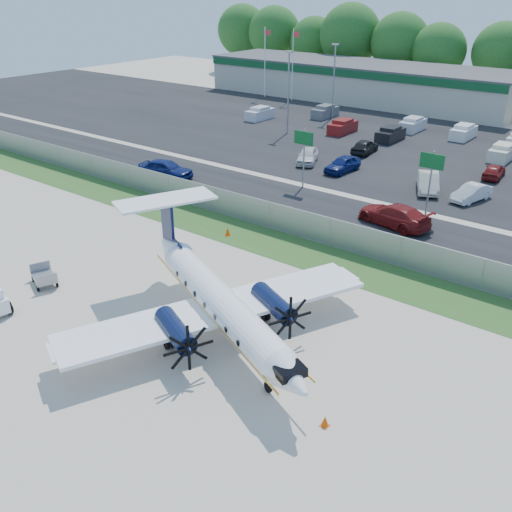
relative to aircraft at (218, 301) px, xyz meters
The scene contains 25 objects.
ground 2.69m from the aircraft, 127.53° to the right, with size 170.00×170.00×0.00m, color beige.
grass_verge 10.73m from the aircraft, 96.27° to the left, with size 170.00×4.00×0.02m, color #2D561E.
access_road 17.64m from the aircraft, 93.77° to the left, with size 170.00×8.00×0.02m, color black.
parking_lot 38.56m from the aircraft, 91.72° to the left, with size 170.00×32.00×0.02m, color black.
perimeter_fence 12.58m from the aircraft, 95.27° to the left, with size 120.00×0.06×1.99m.
building_west 65.51m from the aircraft, 112.58° to the left, with size 46.40×12.40×5.24m.
sign_left 23.34m from the aircraft, 113.15° to the left, with size 1.80×0.26×5.00m.
sign_mid 21.55m from the aircraft, 85.07° to the left, with size 1.80×0.26×5.00m.
flagpole_west 65.20m from the aircraft, 124.72° to the left, with size 1.06×0.12×10.00m.
flagpole_east 62.49m from the aircraft, 120.95° to the left, with size 1.06×0.12×10.00m.
light_pole_nw 42.32m from the aircraft, 120.10° to the left, with size 0.90×0.35×9.09m.
light_pole_sw 51.19m from the aircraft, 114.46° to the left, with size 0.90×0.35×9.09m.
aircraft is the anchor object (origin of this frame).
baggage_cart_near 11.82m from the aircraft, 169.12° to the right, with size 2.22×1.79×1.01m.
cone_nose 8.12m from the aircraft, 17.45° to the right, with size 0.34×0.34×0.48m.
cone_starboard_wing 12.44m from the aircraft, 128.20° to the left, with size 0.41×0.41×0.58m.
road_car_west 25.96m from the aircraft, 141.48° to the left, with size 2.01×5.01×1.71m, color navy.
road_car_mid 18.48m from the aircraft, 87.80° to the left, with size 2.24×5.50×1.60m, color maroon.
parked_car_a 30.73m from the aircraft, 114.68° to the left, with size 1.74×4.32×1.47m, color silver.
parked_car_b 28.79m from the aircraft, 107.56° to the left, with size 1.71×4.24×1.44m, color navy.
parked_car_c 27.18m from the aircraft, 90.70° to the left, with size 1.62×4.65×1.53m, color beige.
parked_car_d 27.21m from the aircraft, 82.86° to the left, with size 1.39×3.99×1.31m, color silver.
parked_car_f 35.78m from the aircraft, 106.28° to the left, with size 1.71×4.26×1.45m, color black.
parked_car_g 34.25m from the aircraft, 84.98° to the left, with size 1.53×3.80×1.29m, color maroon.
far_parking_rows 43.56m from the aircraft, 91.52° to the left, with size 56.00×10.00×1.60m, color gray, non-canonical shape.
Camera 1 is at (17.20, -16.38, 15.94)m, focal length 40.00 mm.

